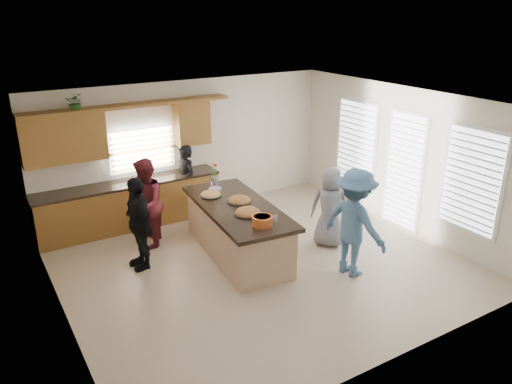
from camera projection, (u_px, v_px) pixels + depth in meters
floor at (261, 263)px, 8.70m from camera, size 6.50×6.50×0.00m
room_shell at (262, 159)px, 8.03m from camera, size 6.52×6.02×2.81m
back_cabinetry at (126, 184)px, 9.85m from camera, size 4.08×0.66×2.46m
right_wall_glazing at (406, 163)px, 9.68m from camera, size 0.06×4.00×2.25m
island at (238, 231)px, 8.86m from camera, size 1.40×2.80×0.95m
platter_front at (248, 213)px, 8.30m from camera, size 0.47×0.47×0.19m
platter_mid at (239, 201)px, 8.82m from camera, size 0.45×0.45×0.18m
platter_back at (211, 195)px, 9.09m from camera, size 0.41×0.41×0.17m
salad_bowl at (262, 220)px, 7.87m from camera, size 0.33×0.33×0.15m
clear_cup at (275, 219)px, 8.01m from camera, size 0.08×0.08×0.11m
plate_stack at (215, 189)px, 9.39m from camera, size 0.24×0.24×0.04m
flower_vase at (214, 174)px, 9.63m from camera, size 0.14×0.14×0.43m
potted_plant at (76, 102)px, 8.98m from camera, size 0.40×0.38×0.36m
woman_left_back at (186, 182)px, 10.39m from camera, size 0.45×0.61×1.55m
woman_left_mid at (145, 204)px, 9.04m from camera, size 0.93×1.01×1.68m
woman_left_front at (138, 223)px, 8.33m from camera, size 0.45×0.97×1.61m
woman_right_back at (355, 223)px, 8.08m from camera, size 0.88×1.28×1.83m
woman_right_front at (330, 207)px, 9.13m from camera, size 0.86×0.87×1.51m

